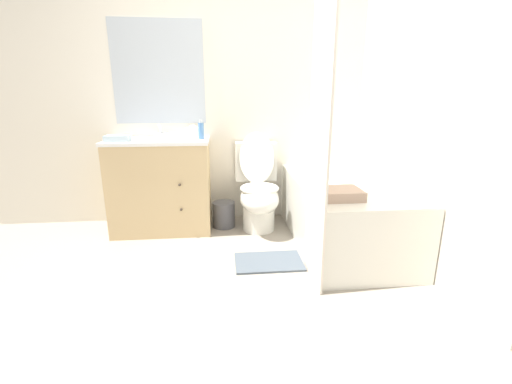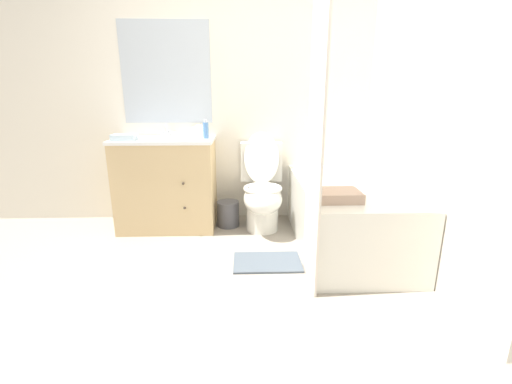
% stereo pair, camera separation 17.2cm
% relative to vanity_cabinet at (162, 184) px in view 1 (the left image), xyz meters
% --- Properties ---
extents(ground_plane, '(14.00, 14.00, 0.00)m').
position_rel_vanity_cabinet_xyz_m(ground_plane, '(0.76, -1.37, -0.44)').
color(ground_plane, gray).
extents(wall_back, '(8.00, 0.06, 2.50)m').
position_rel_vanity_cabinet_xyz_m(wall_back, '(0.76, 0.29, 0.81)').
color(wall_back, silver).
rests_on(wall_back, ground_plane).
extents(wall_right, '(0.05, 2.64, 2.50)m').
position_rel_vanity_cabinet_xyz_m(wall_right, '(2.00, -0.55, 0.81)').
color(wall_right, silver).
rests_on(wall_right, ground_plane).
extents(vanity_cabinet, '(0.91, 0.57, 0.86)m').
position_rel_vanity_cabinet_xyz_m(vanity_cabinet, '(0.00, 0.00, 0.00)').
color(vanity_cabinet, tan).
rests_on(vanity_cabinet, ground_plane).
extents(sink_faucet, '(0.14, 0.12, 0.12)m').
position_rel_vanity_cabinet_xyz_m(sink_faucet, '(-0.00, 0.17, 0.46)').
color(sink_faucet, silver).
rests_on(sink_faucet, vanity_cabinet).
extents(toilet, '(0.40, 0.70, 0.91)m').
position_rel_vanity_cabinet_xyz_m(toilet, '(0.90, -0.08, -0.06)').
color(toilet, silver).
rests_on(toilet, ground_plane).
extents(bathtub, '(0.78, 1.51, 0.54)m').
position_rel_vanity_cabinet_xyz_m(bathtub, '(1.58, -0.49, -0.16)').
color(bathtub, silver).
rests_on(bathtub, ground_plane).
extents(shower_curtain, '(0.02, 0.44, 2.03)m').
position_rel_vanity_cabinet_xyz_m(shower_curtain, '(1.18, -1.07, 0.58)').
color(shower_curtain, silver).
rests_on(shower_curtain, ground_plane).
extents(wastebasket, '(0.22, 0.22, 0.25)m').
position_rel_vanity_cabinet_xyz_m(wastebasket, '(0.57, -0.01, -0.31)').
color(wastebasket, '#4C4C51').
rests_on(wastebasket, ground_plane).
extents(tissue_box, '(0.14, 0.13, 0.11)m').
position_rel_vanity_cabinet_xyz_m(tissue_box, '(0.30, 0.16, 0.47)').
color(tissue_box, white).
rests_on(tissue_box, vanity_cabinet).
extents(soap_dispenser, '(0.05, 0.05, 0.17)m').
position_rel_vanity_cabinet_xyz_m(soap_dispenser, '(0.39, -0.04, 0.50)').
color(soap_dispenser, '#4C7AB2').
rests_on(soap_dispenser, vanity_cabinet).
extents(hand_towel_folded, '(0.20, 0.13, 0.05)m').
position_rel_vanity_cabinet_xyz_m(hand_towel_folded, '(-0.31, -0.15, 0.45)').
color(hand_towel_folded, silver).
rests_on(hand_towel_folded, vanity_cabinet).
extents(bath_towel_folded, '(0.30, 0.26, 0.07)m').
position_rel_vanity_cabinet_xyz_m(bath_towel_folded, '(1.37, -0.95, 0.14)').
color(bath_towel_folded, tan).
rests_on(bath_towel_folded, bathtub).
extents(bath_mat, '(0.51, 0.33, 0.02)m').
position_rel_vanity_cabinet_xyz_m(bath_mat, '(0.90, -0.81, -0.43)').
color(bath_mat, '#4C5660').
rests_on(bath_mat, ground_plane).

